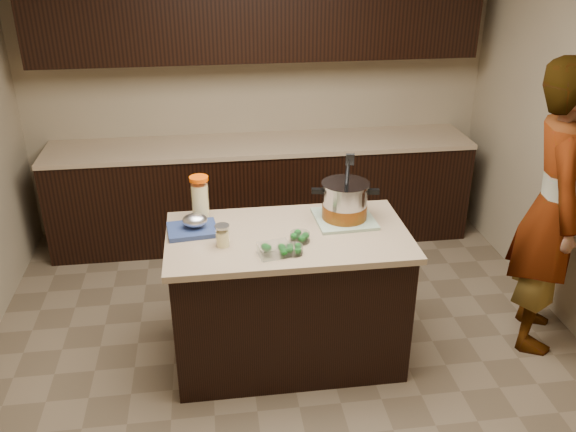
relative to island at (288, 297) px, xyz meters
name	(u,v)px	position (x,y,z in m)	size (l,w,h in m)	color
ground_plane	(288,354)	(0.00, 0.00, -0.45)	(4.00, 4.00, 0.00)	brown
room_shell	(288,101)	(0.00, 0.00, 1.26)	(4.04, 4.04, 2.72)	tan
back_cabinets	(260,136)	(0.00, 1.74, 0.49)	(3.60, 0.63, 2.33)	black
island	(288,297)	(0.00, 0.00, 0.00)	(1.46, 0.81, 0.90)	black
dish_towel	(344,219)	(0.38, 0.14, 0.46)	(0.36, 0.36, 0.02)	#5F8D61
stock_pot	(345,203)	(0.38, 0.14, 0.57)	(0.42, 0.34, 0.42)	#B7B7BC
lemonade_pitcher	(200,200)	(-0.51, 0.27, 0.58)	(0.12, 0.12, 0.28)	#F7E397
mason_jar	(222,236)	(-0.39, -0.09, 0.51)	(0.09, 0.09, 0.14)	#F7E397
broccoli_tub_left	(300,238)	(0.06, -0.10, 0.47)	(0.13, 0.13, 0.06)	silver
broccoli_tub_right	(294,250)	(0.00, -0.24, 0.47)	(0.13, 0.13, 0.05)	silver
broccoli_tub_rect	(274,250)	(-0.11, -0.24, 0.48)	(0.20, 0.16, 0.06)	silver
blue_tray	(193,226)	(-0.56, 0.10, 0.49)	(0.32, 0.26, 0.11)	navy
person	(555,209)	(1.70, 0.00, 0.51)	(0.70, 0.46, 1.92)	gray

